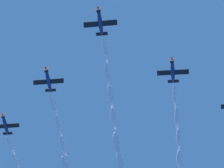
# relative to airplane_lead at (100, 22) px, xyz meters

# --- Properties ---
(airplane_lead) EXTENTS (7.11, 6.67, 2.48)m
(airplane_lead) POSITION_rel_airplane_lead_xyz_m (0.00, 0.00, 0.00)
(airplane_lead) COLOR navy
(airplane_left_wingman) EXTENTS (7.09, 6.65, 2.49)m
(airplane_left_wingman) POSITION_rel_airplane_lead_xyz_m (-21.53, -3.28, -0.60)
(airplane_left_wingman) COLOR navy
(airplane_right_wingman) EXTENTS (7.11, 6.68, 2.51)m
(airplane_right_wingman) POSITION_rel_airplane_lead_xyz_m (4.77, -20.00, -0.11)
(airplane_right_wingman) COLOR navy
(airplane_outer_right) EXTENTS (7.12, 6.69, 2.59)m
(airplane_outer_right) POSITION_rel_airplane_lead_xyz_m (9.80, -40.23, 1.76)
(airplane_outer_right) COLOR navy
(smoke_trail_lead) EXTENTS (23.68, 34.07, 6.93)m
(smoke_trail_lead) POSITION_rel_airplane_lead_xyz_m (-15.31, -22.44, -3.87)
(smoke_trail_lead) COLOR white
(smoke_trail_left_wingman) EXTENTS (23.85, 34.59, 6.96)m
(smoke_trail_left_wingman) POSITION_rel_airplane_lead_xyz_m (-37.03, -25.82, -4.53)
(smoke_trail_left_wingman) COLOR white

